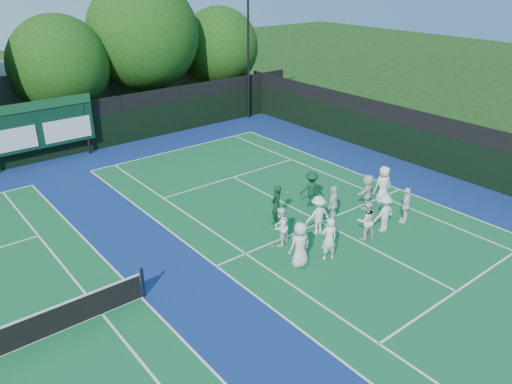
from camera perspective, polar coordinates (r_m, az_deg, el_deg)
ground at (r=21.10m, az=9.40°, el=-4.45°), size 120.00×120.00×0.00m
court_apron at (r=18.37m, az=-5.92°, el=-8.98°), size 34.00×32.00×0.01m
near_court at (r=21.68m, az=7.46°, el=-3.44°), size 11.05×23.85×0.01m
back_fence at (r=30.47m, az=-21.80°, el=6.09°), size 34.00×0.08×3.00m
divider_fence_right at (r=27.91m, az=20.71°, el=4.65°), size 0.08×32.00×3.00m
scoreboard at (r=29.60m, az=-23.64°, el=6.97°), size 6.00×0.21×3.55m
clubhouse at (r=38.87m, az=-20.14°, el=11.06°), size 18.00×6.00×4.00m
light_pole_right at (r=35.34m, az=-0.90°, el=18.37°), size 1.20×0.30×10.12m
tree_c at (r=33.68m, az=-21.33°, el=13.14°), size 6.04×6.04×7.55m
tree_d at (r=35.63m, az=-12.61°, el=16.86°), size 7.39×7.39×9.57m
tree_e at (r=38.91m, az=-4.10°, el=16.02°), size 5.82×5.82×7.43m
tennis_ball_0 at (r=19.68m, az=1.88°, el=-6.26°), size 0.07×0.07×0.07m
tennis_ball_1 at (r=23.67m, az=2.28°, el=-0.66°), size 0.07×0.07×0.07m
tennis_ball_2 at (r=21.51m, az=14.45°, el=-4.23°), size 0.07×0.07×0.07m
tennis_ball_3 at (r=20.64m, az=-4.52°, el=-4.76°), size 0.07×0.07×0.07m
tennis_ball_4 at (r=24.28m, az=3.58°, el=-0.01°), size 0.07×0.07×0.07m
player_front_0 at (r=18.22m, az=5.05°, el=-6.00°), size 0.92×0.65×1.76m
player_front_1 at (r=18.74m, az=8.35°, el=-5.32°), size 0.73×0.61×1.72m
player_front_2 at (r=20.37m, az=12.48°, el=-3.20°), size 0.98×0.89×1.65m
player_front_3 at (r=21.19m, az=14.43°, el=-2.34°), size 1.08×0.67×1.61m
player_front_4 at (r=22.14m, az=16.76°, el=-1.44°), size 1.01×0.71×1.60m
player_back_0 at (r=19.50m, az=2.80°, el=-3.98°), size 0.96×0.86×1.61m
player_back_1 at (r=20.44m, az=7.09°, el=-2.64°), size 1.19×0.84×1.67m
player_back_2 at (r=21.44m, az=8.80°, el=-1.38°), size 1.07×0.76×1.68m
player_back_3 at (r=23.07m, az=12.60°, el=0.11°), size 1.54×0.96×1.59m
player_back_4 at (r=23.61m, az=14.34°, el=0.79°), size 1.00×0.77×1.81m
coach_left at (r=21.05m, az=2.33°, el=-1.48°), size 0.74×0.59×1.76m
coach_right at (r=22.79m, az=6.34°, el=0.35°), size 1.22×1.00×1.65m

